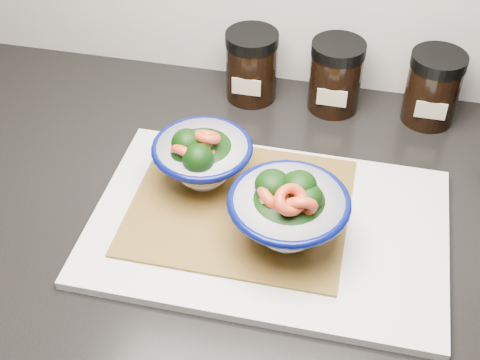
% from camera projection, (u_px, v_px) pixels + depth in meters
% --- Properties ---
extents(countertop, '(3.50, 0.60, 0.04)m').
position_uv_depth(countertop, '(385.00, 233.00, 0.88)').
color(countertop, black).
rests_on(countertop, cabinet).
extents(cutting_board, '(0.45, 0.30, 0.01)m').
position_uv_depth(cutting_board, '(268.00, 226.00, 0.85)').
color(cutting_board, silver).
rests_on(cutting_board, countertop).
extents(bamboo_mat, '(0.28, 0.24, 0.00)m').
position_uv_depth(bamboo_mat, '(240.00, 206.00, 0.87)').
color(bamboo_mat, olive).
rests_on(bamboo_mat, cutting_board).
extents(bowl_left, '(0.13, 0.13, 0.10)m').
position_uv_depth(bowl_left, '(202.00, 158.00, 0.87)').
color(bowl_left, white).
rests_on(bowl_left, bamboo_mat).
extents(bowl_right, '(0.15, 0.15, 0.11)m').
position_uv_depth(bowl_right, '(289.00, 211.00, 0.79)').
color(bowl_right, white).
rests_on(bowl_right, bamboo_mat).
extents(spice_jar_a, '(0.08, 0.08, 0.11)m').
position_uv_depth(spice_jar_a, '(252.00, 66.00, 1.04)').
color(spice_jar_a, black).
rests_on(spice_jar_a, countertop).
extents(spice_jar_b, '(0.08, 0.08, 0.11)m').
position_uv_depth(spice_jar_b, '(336.00, 76.00, 1.02)').
color(spice_jar_b, black).
rests_on(spice_jar_b, countertop).
extents(spice_jar_c, '(0.08, 0.08, 0.11)m').
position_uv_depth(spice_jar_c, '(433.00, 88.00, 0.99)').
color(spice_jar_c, black).
rests_on(spice_jar_c, countertop).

